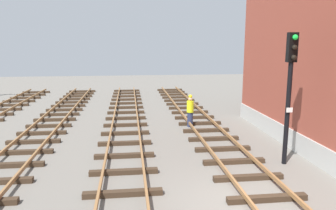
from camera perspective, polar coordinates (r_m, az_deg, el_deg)
ground_plane at (r=10.31m, az=12.56°, el=-16.62°), size 80.00×80.00×0.00m
track_near_building at (r=10.55m, az=17.19°, el=-15.39°), size 2.50×48.53×0.32m
track_centre at (r=9.74m, az=-8.11°, el=-17.30°), size 2.50×48.53×0.32m
signal_mast at (r=13.06m, az=20.83°, el=3.63°), size 0.36×0.40×5.12m
track_worker_distant at (r=18.39m, az=3.96°, el=-1.03°), size 0.40×0.40×1.87m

